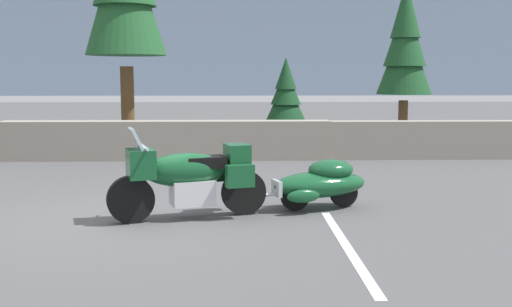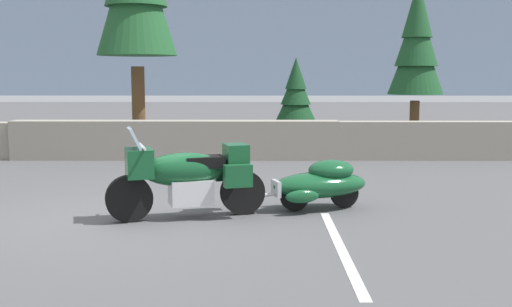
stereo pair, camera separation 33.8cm
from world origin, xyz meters
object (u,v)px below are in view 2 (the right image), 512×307
(pine_tree_far_right, at_px, (296,92))
(pine_tree_secondary, at_px, (417,43))
(touring_motorcycle, at_px, (187,175))
(car_shaped_trailer, at_px, (321,183))

(pine_tree_far_right, bearing_deg, pine_tree_secondary, 2.61)
(touring_motorcycle, height_order, pine_tree_far_right, pine_tree_far_right)
(touring_motorcycle, bearing_deg, pine_tree_secondary, 57.54)
(pine_tree_secondary, distance_m, pine_tree_far_right, 3.60)
(pine_tree_secondary, bearing_deg, touring_motorcycle, -122.46)
(touring_motorcycle, relative_size, pine_tree_far_right, 0.88)
(touring_motorcycle, bearing_deg, car_shaped_trailer, 16.98)
(touring_motorcycle, bearing_deg, pine_tree_far_right, 76.19)
(touring_motorcycle, distance_m, car_shaped_trailer, 2.08)
(touring_motorcycle, xyz_separation_m, car_shaped_trailer, (1.98, 0.61, -0.21))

